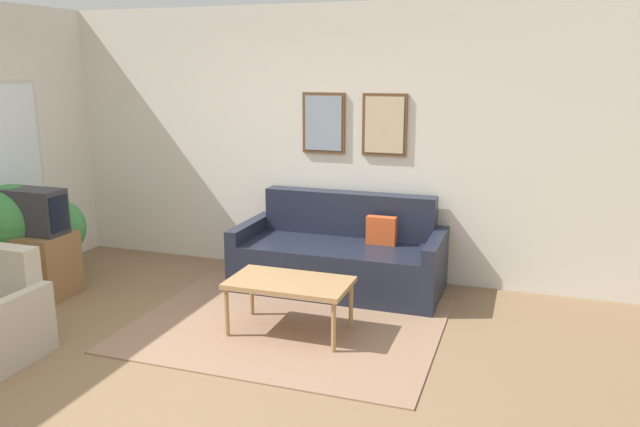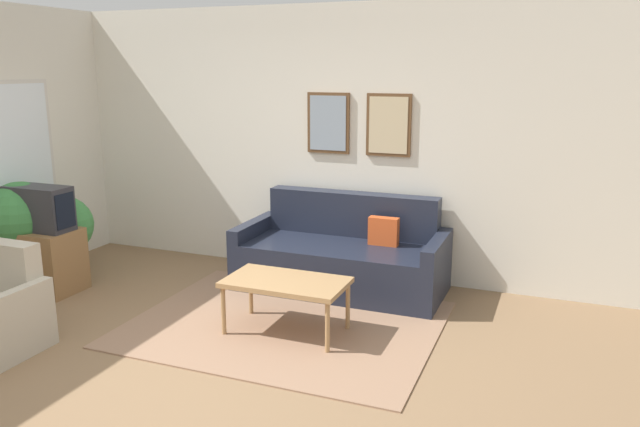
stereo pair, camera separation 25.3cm
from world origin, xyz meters
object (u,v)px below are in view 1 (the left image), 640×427
(couch, at_px, (340,257))
(potted_plant_tall, at_px, (12,224))
(tv, at_px, (32,211))
(coffee_table, at_px, (290,285))

(couch, bearing_deg, potted_plant_tall, -158.92)
(tv, xyz_separation_m, potted_plant_tall, (-0.25, 0.01, -0.14))
(couch, relative_size, coffee_table, 2.03)
(couch, xyz_separation_m, coffee_table, (-0.07, -1.16, 0.10))
(potted_plant_tall, bearing_deg, couch, 21.08)
(coffee_table, relative_size, tv, 1.55)
(tv, distance_m, potted_plant_tall, 0.29)
(tv, height_order, potted_plant_tall, potted_plant_tall)
(couch, relative_size, potted_plant_tall, 1.89)
(coffee_table, height_order, potted_plant_tall, potted_plant_tall)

